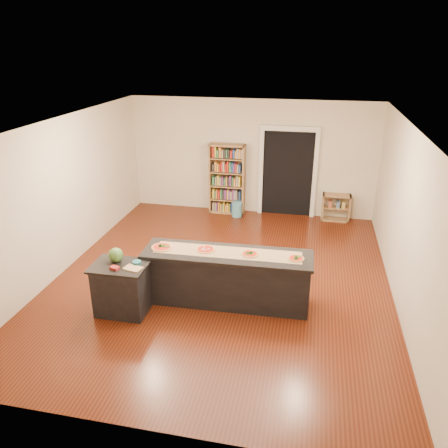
% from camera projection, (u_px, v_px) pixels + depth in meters
% --- Properties ---
extents(room, '(6.00, 7.00, 2.80)m').
position_uv_depth(room, '(222.00, 207.00, 7.50)').
color(room, beige).
rests_on(room, ground).
extents(doorway, '(1.40, 0.09, 2.21)m').
position_uv_depth(doorway, '(288.00, 168.00, 10.53)').
color(doorway, black).
rests_on(doorway, room).
extents(kitchen_island, '(2.73, 0.74, 0.90)m').
position_uv_depth(kitchen_island, '(227.00, 277.00, 7.16)').
color(kitchen_island, black).
rests_on(kitchen_island, ground).
extents(side_counter, '(0.86, 0.63, 0.85)m').
position_uv_depth(side_counter, '(122.00, 288.00, 6.89)').
color(side_counter, black).
rests_on(side_counter, ground).
extents(bookshelf, '(0.87, 0.31, 1.75)m').
position_uv_depth(bookshelf, '(227.00, 179.00, 10.78)').
color(bookshelf, '#A27C4E').
rests_on(bookshelf, ground).
extents(low_shelf, '(0.66, 0.28, 0.66)m').
position_uv_depth(low_shelf, '(336.00, 207.00, 10.50)').
color(low_shelf, '#A27C4E').
rests_on(low_shelf, ground).
extents(waste_bin, '(0.25, 0.25, 0.37)m').
position_uv_depth(waste_bin, '(237.00, 209.00, 10.80)').
color(waste_bin, teal).
rests_on(waste_bin, ground).
extents(kraft_paper, '(2.38, 0.50, 0.00)m').
position_uv_depth(kraft_paper, '(228.00, 252.00, 7.00)').
color(kraft_paper, '#95774D').
rests_on(kraft_paper, kitchen_island).
extents(watermelon, '(0.23, 0.23, 0.23)m').
position_uv_depth(watermelon, '(116.00, 255.00, 6.79)').
color(watermelon, '#144214').
rests_on(watermelon, side_counter).
extents(cutting_board, '(0.30, 0.24, 0.02)m').
position_uv_depth(cutting_board, '(133.00, 268.00, 6.61)').
color(cutting_board, tan).
rests_on(cutting_board, side_counter).
extents(package_red, '(0.15, 0.12, 0.05)m').
position_uv_depth(package_red, '(115.00, 268.00, 6.59)').
color(package_red, maroon).
rests_on(package_red, side_counter).
extents(package_teal, '(0.13, 0.13, 0.05)m').
position_uv_depth(package_teal, '(137.00, 263.00, 6.74)').
color(package_teal, '#195966').
rests_on(package_teal, side_counter).
extents(pizza_a, '(0.32, 0.32, 0.02)m').
position_uv_depth(pizza_a, '(162.00, 247.00, 7.15)').
color(pizza_a, '#BB7E47').
rests_on(pizza_a, kitchen_island).
extents(pizza_b, '(0.30, 0.30, 0.02)m').
position_uv_depth(pizza_b, '(206.00, 249.00, 7.08)').
color(pizza_b, '#BB7E47').
rests_on(pizza_b, kitchen_island).
extents(pizza_c, '(0.27, 0.27, 0.02)m').
position_uv_depth(pizza_c, '(250.00, 254.00, 6.93)').
color(pizza_c, '#BB7E47').
rests_on(pizza_c, kitchen_island).
extents(pizza_d, '(0.26, 0.26, 0.02)m').
position_uv_depth(pizza_d, '(296.00, 258.00, 6.79)').
color(pizza_d, '#BB7E47').
rests_on(pizza_d, kitchen_island).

